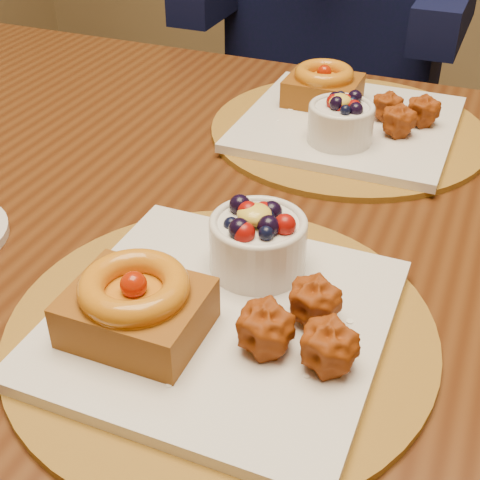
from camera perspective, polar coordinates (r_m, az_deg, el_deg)
name	(u,v)px	position (r m, az deg, el deg)	size (l,w,h in m)	color
dining_table	(295,264)	(0.81, 4.73, -2.08)	(1.60, 0.90, 0.76)	#3B1B0A
place_setting_near	(220,305)	(0.59, -1.72, -5.54)	(0.38, 0.38, 0.09)	brown
place_setting_far	(347,118)	(0.94, 9.11, 10.20)	(0.38, 0.38, 0.08)	brown
chair_far	(325,116)	(1.64, 7.26, 10.41)	(0.57, 0.57, 0.89)	black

